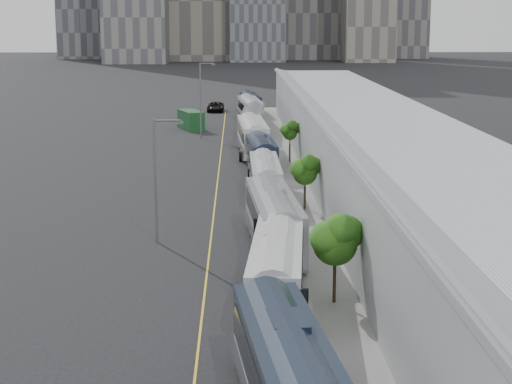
{
  "coord_description": "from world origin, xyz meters",
  "views": [
    {
      "loc": [
        0.35,
        -8.43,
        15.15
      ],
      "look_at": [
        1.72,
        51.64,
        3.0
      ],
      "focal_mm": 60.0,
      "sensor_mm": 36.0,
      "label": 1
    }
  ],
  "objects_px": {
    "bus_3": "(274,225)",
    "shipping_container": "(191,120)",
    "bus_4": "(265,182)",
    "bus_7": "(252,124)",
    "street_lamp_near": "(158,172)",
    "bus_2": "(277,276)",
    "street_lamp_far": "(202,95)",
    "suv": "(216,107)",
    "bus_5": "(261,156)",
    "bus_6": "(253,139)",
    "bus_8": "(250,112)",
    "bus_9": "(250,105)"
  },
  "relations": [
    {
      "from": "bus_3",
      "to": "shipping_container",
      "type": "distance_m",
      "value": 64.38
    },
    {
      "from": "bus_4",
      "to": "bus_7",
      "type": "height_order",
      "value": "bus_7"
    },
    {
      "from": "bus_3",
      "to": "street_lamp_near",
      "type": "xyz_separation_m",
      "value": [
        -7.82,
        2.05,
        3.28
      ]
    },
    {
      "from": "bus_2",
      "to": "street_lamp_far",
      "type": "xyz_separation_m",
      "value": [
        -6.62,
        66.68,
        3.92
      ]
    },
    {
      "from": "shipping_container",
      "to": "suv",
      "type": "xyz_separation_m",
      "value": [
        2.89,
        23.9,
        -0.52
      ]
    },
    {
      "from": "bus_7",
      "to": "shipping_container",
      "type": "height_order",
      "value": "bus_7"
    },
    {
      "from": "bus_5",
      "to": "bus_6",
      "type": "bearing_deg",
      "value": 89.72
    },
    {
      "from": "bus_5",
      "to": "street_lamp_near",
      "type": "distance_m",
      "value": 29.71
    },
    {
      "from": "bus_4",
      "to": "street_lamp_far",
      "type": "height_order",
      "value": "street_lamp_far"
    },
    {
      "from": "bus_3",
      "to": "bus_8",
      "type": "xyz_separation_m",
      "value": [
        -0.41,
        71.07,
        -0.05
      ]
    },
    {
      "from": "bus_4",
      "to": "suv",
      "type": "relative_size",
      "value": 2.08
    },
    {
      "from": "bus_2",
      "to": "suv",
      "type": "relative_size",
      "value": 2.31
    },
    {
      "from": "street_lamp_near",
      "to": "suv",
      "type": "distance_m",
      "value": 85.74
    },
    {
      "from": "bus_9",
      "to": "shipping_container",
      "type": "distance_m",
      "value": 21.3
    },
    {
      "from": "bus_9",
      "to": "street_lamp_near",
      "type": "bearing_deg",
      "value": -100.41
    },
    {
      "from": "bus_9",
      "to": "bus_6",
      "type": "bearing_deg",
      "value": -95.62
    },
    {
      "from": "bus_5",
      "to": "bus_3",
      "type": "bearing_deg",
      "value": -93.46
    },
    {
      "from": "bus_4",
      "to": "bus_6",
      "type": "height_order",
      "value": "bus_6"
    },
    {
      "from": "bus_6",
      "to": "bus_7",
      "type": "xyz_separation_m",
      "value": [
        0.27,
        15.16,
        -0.13
      ]
    },
    {
      "from": "bus_7",
      "to": "street_lamp_near",
      "type": "relative_size",
      "value": 1.53
    },
    {
      "from": "street_lamp_near",
      "to": "shipping_container",
      "type": "xyz_separation_m",
      "value": [
        -1.02,
        61.72,
        -3.63
      ]
    },
    {
      "from": "street_lamp_far",
      "to": "bus_4",
      "type": "bearing_deg",
      "value": -79.92
    },
    {
      "from": "bus_6",
      "to": "street_lamp_far",
      "type": "height_order",
      "value": "street_lamp_far"
    },
    {
      "from": "street_lamp_far",
      "to": "bus_9",
      "type": "bearing_deg",
      "value": 76.57
    },
    {
      "from": "street_lamp_near",
      "to": "street_lamp_far",
      "type": "height_order",
      "value": "street_lamp_far"
    },
    {
      "from": "bus_5",
      "to": "shipping_container",
      "type": "distance_m",
      "value": 34.42
    },
    {
      "from": "bus_3",
      "to": "shipping_container",
      "type": "bearing_deg",
      "value": 94.33
    },
    {
      "from": "bus_7",
      "to": "shipping_container",
      "type": "relative_size",
      "value": 2.23
    },
    {
      "from": "bus_2",
      "to": "street_lamp_near",
      "type": "xyz_separation_m",
      "value": [
        -7.52,
        13.56,
        3.33
      ]
    },
    {
      "from": "bus_5",
      "to": "bus_4",
      "type": "bearing_deg",
      "value": -93.46
    },
    {
      "from": "shipping_container",
      "to": "bus_6",
      "type": "bearing_deg",
      "value": -90.04
    },
    {
      "from": "bus_4",
      "to": "shipping_container",
      "type": "bearing_deg",
      "value": 100.24
    },
    {
      "from": "bus_3",
      "to": "street_lamp_near",
      "type": "bearing_deg",
      "value": 161.77
    },
    {
      "from": "bus_5",
      "to": "bus_7",
      "type": "bearing_deg",
      "value": 87.25
    },
    {
      "from": "bus_3",
      "to": "bus_4",
      "type": "relative_size",
      "value": 1.14
    },
    {
      "from": "bus_4",
      "to": "suv",
      "type": "bearing_deg",
      "value": 94.47
    },
    {
      "from": "bus_2",
      "to": "bus_9",
      "type": "bearing_deg",
      "value": 94.69
    },
    {
      "from": "bus_9",
      "to": "bus_7",
      "type": "bearing_deg",
      "value": -95.35
    },
    {
      "from": "bus_6",
      "to": "bus_8",
      "type": "xyz_separation_m",
      "value": [
        0.22,
        29.75,
        -0.09
      ]
    },
    {
      "from": "bus_6",
      "to": "bus_8",
      "type": "bearing_deg",
      "value": 86.86
    },
    {
      "from": "bus_8",
      "to": "suv",
      "type": "distance_m",
      "value": 17.52
    },
    {
      "from": "bus_7",
      "to": "bus_8",
      "type": "xyz_separation_m",
      "value": [
        -0.05,
        14.59,
        0.04
      ]
    },
    {
      "from": "suv",
      "to": "bus_7",
      "type": "bearing_deg",
      "value": -78.17
    },
    {
      "from": "bus_9",
      "to": "suv",
      "type": "bearing_deg",
      "value": 137.33
    },
    {
      "from": "bus_8",
      "to": "shipping_container",
      "type": "relative_size",
      "value": 2.29
    },
    {
      "from": "bus_8",
      "to": "suv",
      "type": "relative_size",
      "value": 2.31
    },
    {
      "from": "bus_3",
      "to": "bus_5",
      "type": "distance_m",
      "value": 30.5
    },
    {
      "from": "street_lamp_near",
      "to": "bus_3",
      "type": "bearing_deg",
      "value": -14.66
    },
    {
      "from": "bus_5",
      "to": "bus_8",
      "type": "height_order",
      "value": "bus_8"
    },
    {
      "from": "bus_7",
      "to": "shipping_container",
      "type": "xyz_separation_m",
      "value": [
        -8.49,
        7.29,
        -0.27
      ]
    }
  ]
}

